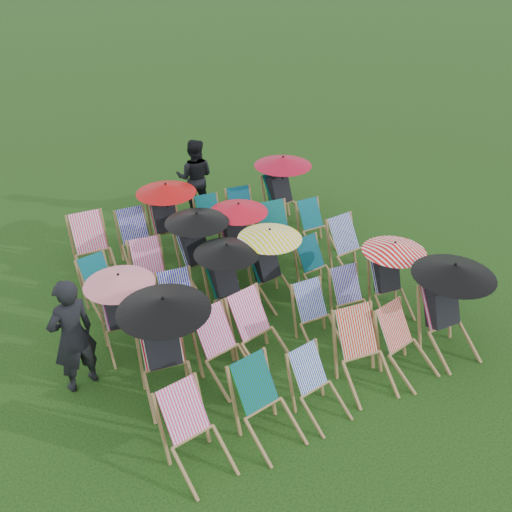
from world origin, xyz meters
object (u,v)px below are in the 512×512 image
deckchair_29 (284,189)px  deckchair_5 (450,308)px  person_rear (195,178)px  deckchair_0 (196,435)px  person_left (72,336)px

deckchair_29 → deckchair_5: bearing=-98.1°
deckchair_5 → person_rear: size_ratio=0.85×
deckchair_5 → deckchair_29: (0.11, 4.62, -0.01)m
deckchair_0 → deckchair_29: bearing=41.2°
deckchair_0 → deckchair_5: size_ratio=0.68×
person_left → person_rear: bearing=-146.6°
deckchair_29 → person_rear: 1.88m
deckchair_0 → person_rear: (2.74, 5.92, 0.35)m
deckchair_0 → deckchair_29: size_ratio=0.69×
person_left → deckchair_0: bearing=98.2°
person_rear → person_left: bearing=80.8°
deckchair_29 → person_rear: bearing=132.0°
deckchair_5 → person_rear: 6.00m
deckchair_29 → person_rear: (-1.41, 1.24, 0.10)m
person_left → person_rear: size_ratio=1.03×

